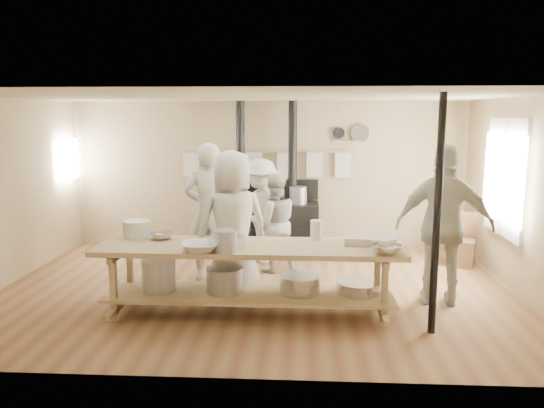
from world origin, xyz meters
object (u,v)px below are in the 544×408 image
object	(u,v)px
cook_left	(274,223)
roasting_pan	(362,240)
prep_table	(249,272)
chair	(461,250)
cook_center	(232,227)
stove	(266,221)
cook_right	(444,226)
cook_by_window	(261,211)
cook_far_left	(209,212)

from	to	relation	value
cook_left	roasting_pan	bearing A→B (deg)	108.81
prep_table	chair	world-z (taller)	prep_table
cook_left	cook_center	bearing A→B (deg)	55.36
cook_center	chair	world-z (taller)	cook_center
cook_center	roasting_pan	distance (m)	1.64
prep_table	chair	bearing A→B (deg)	35.64
stove	prep_table	xyz separation A→B (m)	(-0.00, -3.02, -0.00)
cook_right	roasting_pan	size ratio (longest dim) A/B	4.77
stove	cook_by_window	bearing A→B (deg)	-92.86
cook_far_left	prep_table	bearing A→B (deg)	115.80
prep_table	stove	bearing A→B (deg)	89.96
roasting_pan	stove	bearing A→B (deg)	114.76
prep_table	chair	distance (m)	3.90
cook_left	cook_center	size ratio (longest dim) A/B	0.78
cook_left	cook_by_window	size ratio (longest dim) A/B	0.90
prep_table	roasting_pan	xyz separation A→B (m)	(1.34, 0.11, 0.38)
stove	roasting_pan	bearing A→B (deg)	-65.24
cook_right	cook_by_window	bearing A→B (deg)	-24.70
prep_table	cook_left	size ratio (longest dim) A/B	2.38
cook_right	cook_far_left	bearing A→B (deg)	-3.21
roasting_pan	cook_center	bearing A→B (deg)	167.75
cook_far_left	cook_by_window	world-z (taller)	cook_far_left
roasting_pan	prep_table	bearing A→B (deg)	-175.46
chair	cook_by_window	bearing A→B (deg)	-158.02
stove	chair	xyz separation A→B (m)	(3.16, -0.75, -0.27)
cook_left	cook_right	world-z (taller)	cook_right
cook_far_left	roasting_pan	bearing A→B (deg)	147.32
stove	prep_table	distance (m)	3.02
chair	roasting_pan	world-z (taller)	roasting_pan
prep_table	cook_left	xyz separation A→B (m)	(0.21, 1.78, 0.23)
chair	roasting_pan	size ratio (longest dim) A/B	1.98
stove	cook_center	bearing A→B (deg)	-95.69
cook_far_left	cook_by_window	bearing A→B (deg)	-126.60
cook_far_left	roasting_pan	distance (m)	2.37
prep_table	cook_center	distance (m)	0.69
cook_far_left	roasting_pan	world-z (taller)	cook_far_left
cook_center	cook_right	bearing A→B (deg)	154.83
cook_by_window	cook_right	bearing A→B (deg)	6.87
cook_far_left	cook_by_window	distance (m)	1.18
chair	roasting_pan	distance (m)	2.90
cook_center	chair	bearing A→B (deg)	-177.79
cook_center	roasting_pan	xyz separation A→B (m)	(1.60, -0.35, -0.07)
cook_right	chair	size ratio (longest dim) A/B	2.41
cook_far_left	chair	size ratio (longest dim) A/B	2.38
cook_far_left	cook_left	world-z (taller)	cook_far_left
stove	chair	distance (m)	3.26
stove	cook_by_window	size ratio (longest dim) A/B	1.54
cook_far_left	cook_by_window	xyz separation A→B (m)	(0.66, 0.97, -0.15)
prep_table	cook_right	world-z (taller)	cook_right
stove	cook_right	xyz separation A→B (m)	(2.39, -2.54, 0.49)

